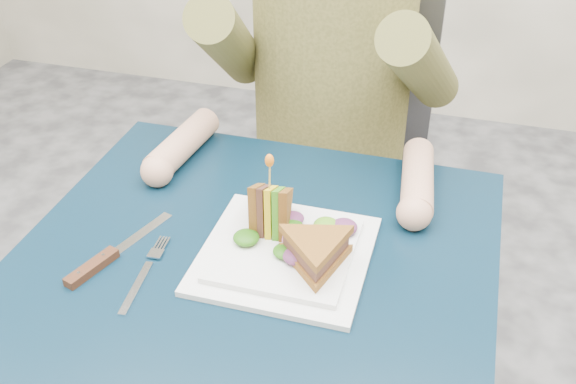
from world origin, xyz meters
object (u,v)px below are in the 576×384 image
(chair, at_px, (336,156))
(sandwich_upright, at_px, (270,210))
(fork, at_px, (143,275))
(table, at_px, (250,303))
(plate, at_px, (285,253))
(diner, at_px, (332,27))
(sandwich_flat, at_px, (316,251))
(knife, at_px, (102,261))

(chair, bearing_deg, sandwich_upright, -88.79)
(chair, distance_m, fork, 0.77)
(table, bearing_deg, sandwich_upright, 81.15)
(plate, xyz_separation_m, sandwich_upright, (-0.04, 0.04, 0.05))
(plate, bearing_deg, diner, 95.58)
(chair, distance_m, plate, 0.66)
(fork, bearing_deg, plate, 27.76)
(diner, bearing_deg, table, -90.00)
(sandwich_flat, relative_size, knife, 0.86)
(table, bearing_deg, chair, 90.00)
(diner, height_order, knife, diner)
(table, relative_size, knife, 3.46)
(table, xyz_separation_m, sandwich_flat, (0.11, 0.01, 0.12))
(diner, bearing_deg, sandwich_flat, -78.94)
(diner, distance_m, sandwich_upright, 0.49)
(chair, height_order, fork, chair)
(sandwich_flat, bearing_deg, fork, -162.77)
(sandwich_flat, bearing_deg, knife, -168.08)
(plate, xyz_separation_m, knife, (-0.27, -0.09, -0.00))
(plate, distance_m, fork, 0.22)
(diner, height_order, fork, diner)
(diner, bearing_deg, sandwich_upright, -88.50)
(chair, distance_m, sandwich_flat, 0.70)
(table, relative_size, fork, 4.18)
(table, height_order, plate, plate)
(chair, relative_size, knife, 4.29)
(chair, xyz_separation_m, knife, (-0.22, -0.72, 0.20))
(plate, height_order, knife, plate)
(knife, bearing_deg, chair, 73.04)
(table, height_order, diner, diner)
(table, distance_m, chair, 0.67)
(chair, bearing_deg, plate, -85.41)
(diner, relative_size, sandwich_upright, 5.36)
(diner, xyz_separation_m, sandwich_upright, (0.01, -0.47, -0.13))
(chair, relative_size, plate, 3.58)
(table, distance_m, sandwich_flat, 0.16)
(sandwich_flat, bearing_deg, table, -175.29)
(table, bearing_deg, plate, 33.87)
(chair, relative_size, fork, 5.18)
(fork, height_order, knife, knife)
(table, height_order, knife, knife)
(sandwich_upright, bearing_deg, chair, 91.21)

